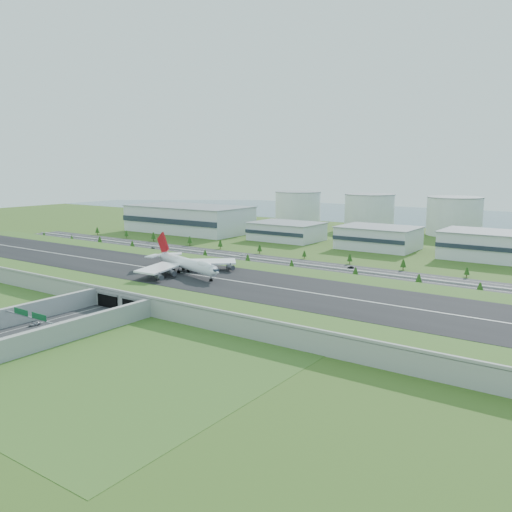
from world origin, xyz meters
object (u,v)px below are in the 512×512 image
Objects in this scene: car_5 at (351,267)px; car_7 at (242,255)px; car_0 at (35,324)px; car_4 at (153,248)px; boeing_747 at (186,263)px; fuel_tank_a at (298,208)px; car_2 at (83,329)px.

car_5 is 0.68× the size of car_7.
car_7 reaches higher than car_0.
car_7 is at bearing -59.67° from car_4.
boeing_747 reaches higher than car_0.
fuel_tank_a is 11.68× the size of car_4.
fuel_tank_a is 411.98m from car_0.
fuel_tank_a is at bearing 128.44° from boeing_747.
car_7 reaches higher than car_4.
fuel_tank_a is 222.97m from car_4.
car_2 is at bearing 19.34° from car_0.
fuel_tank_a is at bearing -161.82° from car_5.
car_5 is (53.27, 188.96, -0.19)m from car_0.
boeing_747 is at bearing -60.32° from car_2.
car_4 is 78.87m from car_7.
car_2 is 213.31m from car_4.
car_5 is (163.26, 14.51, -0.07)m from car_4.
car_5 is at bearing 82.94° from boeing_747.
boeing_747 is 11.24× the size of car_2.
car_0 is 196.32m from car_5.
fuel_tank_a is 8.51× the size of car_7.
car_0 is (109.55, -396.80, -16.53)m from fuel_tank_a.
car_7 is at bearing 101.45° from car_0.
car_2 is 1.31× the size of car_4.
car_0 is 23.33m from car_2.
car_0 is 1.25× the size of car_5.
boeing_747 is 82.70m from car_2.
car_0 is at bearing -0.08° from car_7.
car_4 is at bearing -90.11° from fuel_tank_a.
fuel_tank_a reaches higher than boeing_747.
car_4 is at bearing 160.93° from boeing_747.
boeing_747 reaches higher than car_4.
car_4 is (-0.44, -222.35, -16.65)m from fuel_tank_a.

